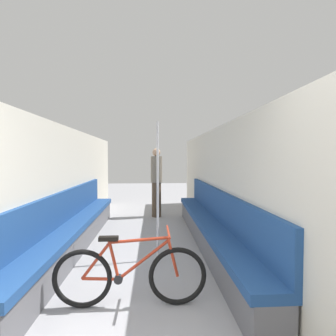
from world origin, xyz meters
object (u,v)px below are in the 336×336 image
at_px(bicycle, 130,275).
at_px(passenger_standing, 156,181).
at_px(grab_pole_near, 158,193).
at_px(bench_seat_row_left, 73,231).
at_px(bench_seat_row_right, 210,229).

distance_m(bicycle, passenger_standing, 4.27).
height_order(grab_pole_near, passenger_standing, grab_pole_near).
xyz_separation_m(bench_seat_row_left, passenger_standing, (1.44, 2.48, 0.61)).
xyz_separation_m(grab_pole_near, passenger_standing, (0.02, 2.98, -0.08)).
bearing_deg(bicycle, grab_pole_near, 75.60).
height_order(bench_seat_row_right, passenger_standing, passenger_standing).
bearing_deg(grab_pole_near, bench_seat_row_left, 160.59).
relative_size(bicycle, passenger_standing, 0.89).
bearing_deg(bicycle, passenger_standing, 85.32).
bearing_deg(bench_seat_row_right, passenger_standing, 109.99).
relative_size(grab_pole_near, passenger_standing, 1.16).
distance_m(bench_seat_row_left, grab_pole_near, 1.65).
bearing_deg(grab_pole_near, passenger_standing, 89.55).
distance_m(bench_seat_row_right, bicycle, 2.13).
bearing_deg(bench_seat_row_left, bench_seat_row_right, 0.00).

